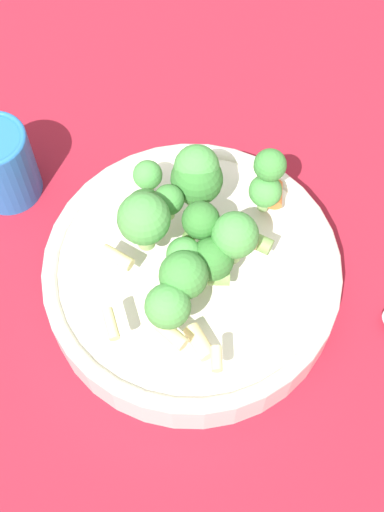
% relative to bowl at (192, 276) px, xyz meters
% --- Properties ---
extents(ground_plane, '(3.00, 3.00, 0.00)m').
position_rel_bowl_xyz_m(ground_plane, '(0.00, 0.00, -0.03)').
color(ground_plane, maroon).
extents(bowl, '(0.27, 0.27, 0.05)m').
position_rel_bowl_xyz_m(bowl, '(0.00, 0.00, 0.00)').
color(bowl, silver).
rests_on(bowl, ground_plane).
extents(pasta_salad, '(0.20, 0.17, 0.09)m').
position_rel_bowl_xyz_m(pasta_salad, '(-0.01, 0.00, 0.07)').
color(pasta_salad, '#8CB766').
rests_on(pasta_salad, bowl).
extents(cup, '(0.07, 0.07, 0.09)m').
position_rel_bowl_xyz_m(cup, '(-0.13, -0.18, 0.02)').
color(cup, '#2366B2').
rests_on(cup, ground_plane).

